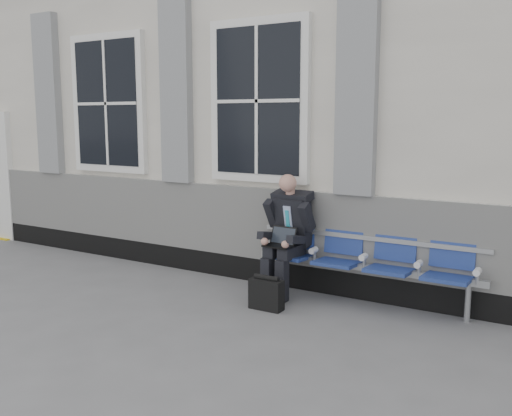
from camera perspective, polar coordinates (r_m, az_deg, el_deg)
The scene contains 5 objects.
ground at distance 6.34m, azimuth -9.35°, elevation -9.99°, with size 70.00×70.00×0.00m, color slate.
station_building at distance 8.93m, azimuth 4.94°, elevation 10.08°, with size 14.40×4.40×4.49m.
bench at distance 6.42m, azimuth 10.92°, elevation -4.67°, with size 2.60×0.47×0.91m.
businessman at distance 6.61m, azimuth 3.18°, elevation -2.22°, with size 0.58×0.77×1.42m.
briefcase at distance 6.22m, azimuth 1.05°, elevation -8.56°, with size 0.37×0.16×0.38m.
Camera 1 is at (3.91, -4.55, 2.06)m, focal length 40.00 mm.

